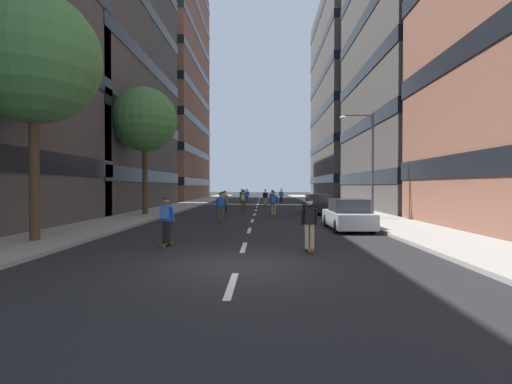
{
  "coord_description": "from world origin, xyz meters",
  "views": [
    {
      "loc": [
        0.7,
        -10.07,
        2.16
      ],
      "look_at": [
        0.0,
        23.69,
        1.59
      ],
      "focal_mm": 26.29,
      "sensor_mm": 36.0,
      "label": 1
    }
  ],
  "objects_px": {
    "street_tree_mid": "(33,58)",
    "skater_7": "(166,218)",
    "parked_car_mid": "(348,215)",
    "skater_9": "(243,200)",
    "street_tree_near": "(145,120)",
    "skater_4": "(221,205)",
    "skater_2": "(247,195)",
    "skater_11": "(223,202)",
    "parked_car_near": "(317,205)",
    "skater_12": "(244,198)",
    "streetlamp_right": "(367,154)",
    "skater_0": "(272,198)",
    "skater_10": "(273,202)",
    "skater_5": "(309,221)",
    "skater_1": "(265,197)",
    "skater_6": "(225,201)",
    "skater_3": "(242,195)",
    "skater_8": "(281,195)"
  },
  "relations": [
    {
      "from": "skater_5",
      "to": "skater_12",
      "type": "xyz_separation_m",
      "value": [
        -3.38,
        23.98,
        0.03
      ]
    },
    {
      "from": "parked_car_near",
      "to": "skater_12",
      "type": "height_order",
      "value": "skater_12"
    },
    {
      "from": "street_tree_mid",
      "to": "skater_7",
      "type": "xyz_separation_m",
      "value": [
        5.03,
        -0.43,
        -5.87
      ]
    },
    {
      "from": "parked_car_mid",
      "to": "skater_9",
      "type": "relative_size",
      "value": 2.47
    },
    {
      "from": "skater_2",
      "to": "street_tree_mid",
      "type": "bearing_deg",
      "value": -100.25
    },
    {
      "from": "skater_12",
      "to": "skater_5",
      "type": "bearing_deg",
      "value": -81.98
    },
    {
      "from": "street_tree_near",
      "to": "skater_7",
      "type": "xyz_separation_m",
      "value": [
        5.03,
        -13.34,
        -5.84
      ]
    },
    {
      "from": "skater_7",
      "to": "skater_10",
      "type": "distance_m",
      "value": 14.44
    },
    {
      "from": "street_tree_mid",
      "to": "skater_11",
      "type": "distance_m",
      "value": 14.47
    },
    {
      "from": "parked_car_near",
      "to": "streetlamp_right",
      "type": "relative_size",
      "value": 0.68
    },
    {
      "from": "skater_5",
      "to": "skater_11",
      "type": "xyz_separation_m",
      "value": [
        -4.32,
        13.31,
        0.03
      ]
    },
    {
      "from": "skater_11",
      "to": "skater_0",
      "type": "bearing_deg",
      "value": 68.81
    },
    {
      "from": "street_tree_near",
      "to": "skater_4",
      "type": "xyz_separation_m",
      "value": [
        5.89,
        -3.91,
        -5.87
      ]
    },
    {
      "from": "street_tree_mid",
      "to": "skater_6",
      "type": "xyz_separation_m",
      "value": [
        5.45,
        15.81,
        -5.9
      ]
    },
    {
      "from": "skater_3",
      "to": "skater_5",
      "type": "distance_m",
      "value": 32.91
    },
    {
      "from": "streetlamp_right",
      "to": "skater_11",
      "type": "xyz_separation_m",
      "value": [
        -9.21,
        2.24,
        -3.12
      ]
    },
    {
      "from": "streetlamp_right",
      "to": "parked_car_near",
      "type": "bearing_deg",
      "value": 111.72
    },
    {
      "from": "parked_car_near",
      "to": "skater_8",
      "type": "bearing_deg",
      "value": 95.97
    },
    {
      "from": "streetlamp_right",
      "to": "skater_11",
      "type": "relative_size",
      "value": 3.65
    },
    {
      "from": "skater_5",
      "to": "streetlamp_right",
      "type": "bearing_deg",
      "value": 66.17
    },
    {
      "from": "parked_car_near",
      "to": "skater_9",
      "type": "distance_m",
      "value": 6.11
    },
    {
      "from": "skater_0",
      "to": "skater_9",
      "type": "bearing_deg",
      "value": -121.04
    },
    {
      "from": "skater_0",
      "to": "skater_4",
      "type": "bearing_deg",
      "value": -105.59
    },
    {
      "from": "streetlamp_right",
      "to": "skater_7",
      "type": "xyz_separation_m",
      "value": [
        -9.88,
        -10.12,
        -3.12
      ]
    },
    {
      "from": "skater_10",
      "to": "skater_11",
      "type": "bearing_deg",
      "value": -157.61
    },
    {
      "from": "parked_car_near",
      "to": "street_tree_near",
      "type": "relative_size",
      "value": 0.49
    },
    {
      "from": "skater_7",
      "to": "skater_12",
      "type": "relative_size",
      "value": 1.0
    },
    {
      "from": "street_tree_mid",
      "to": "skater_12",
      "type": "height_order",
      "value": "street_tree_mid"
    },
    {
      "from": "parked_car_mid",
      "to": "skater_7",
      "type": "bearing_deg",
      "value": -145.86
    },
    {
      "from": "parked_car_mid",
      "to": "skater_2",
      "type": "xyz_separation_m",
      "value": [
        -6.3,
        30.35,
        0.29
      ]
    },
    {
      "from": "skater_11",
      "to": "skater_6",
      "type": "bearing_deg",
      "value": 93.72
    },
    {
      "from": "skater_1",
      "to": "skater_4",
      "type": "bearing_deg",
      "value": -99.25
    },
    {
      "from": "street_tree_near",
      "to": "street_tree_mid",
      "type": "xyz_separation_m",
      "value": [
        -0.0,
        -12.91,
        0.02
      ]
    },
    {
      "from": "skater_2",
      "to": "skater_11",
      "type": "distance_m",
      "value": 23.17
    },
    {
      "from": "street_tree_near",
      "to": "skater_11",
      "type": "bearing_deg",
      "value": -9.71
    },
    {
      "from": "skater_0",
      "to": "skater_1",
      "type": "distance_m",
      "value": 4.87
    },
    {
      "from": "streetlamp_right",
      "to": "skater_11",
      "type": "distance_m",
      "value": 9.98
    },
    {
      "from": "skater_9",
      "to": "parked_car_near",
      "type": "bearing_deg",
      "value": -16.29
    },
    {
      "from": "skater_0",
      "to": "streetlamp_right",
      "type": "bearing_deg",
      "value": -64.22
    },
    {
      "from": "skater_12",
      "to": "skater_6",
      "type": "bearing_deg",
      "value": -99.99
    },
    {
      "from": "streetlamp_right",
      "to": "skater_0",
      "type": "bearing_deg",
      "value": 115.78
    },
    {
      "from": "skater_1",
      "to": "skater_7",
      "type": "relative_size",
      "value": 1.0
    },
    {
      "from": "street_tree_near",
      "to": "skater_10",
      "type": "xyz_separation_m",
      "value": [
        9.22,
        0.47,
        -5.84
      ]
    },
    {
      "from": "parked_car_near",
      "to": "street_tree_mid",
      "type": "relative_size",
      "value": 0.48
    },
    {
      "from": "skater_12",
      "to": "parked_car_near",
      "type": "bearing_deg",
      "value": -50.33
    },
    {
      "from": "skater_10",
      "to": "skater_0",
      "type": "bearing_deg",
      "value": 89.3
    },
    {
      "from": "skater_2",
      "to": "skater_5",
      "type": "relative_size",
      "value": 1.0
    },
    {
      "from": "skater_5",
      "to": "skater_9",
      "type": "bearing_deg",
      "value": 99.92
    },
    {
      "from": "skater_9",
      "to": "parked_car_mid",
      "type": "bearing_deg",
      "value": -64.61
    },
    {
      "from": "parked_car_near",
      "to": "streetlamp_right",
      "type": "bearing_deg",
      "value": -68.28
    }
  ]
}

